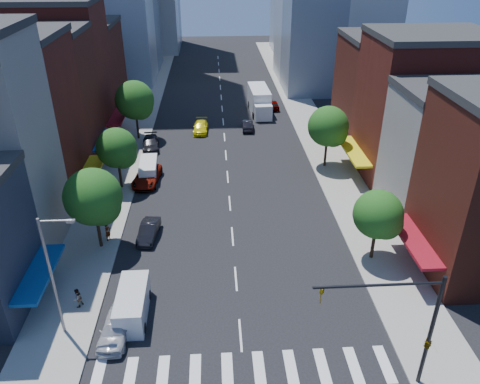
% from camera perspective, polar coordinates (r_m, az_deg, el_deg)
% --- Properties ---
extents(ground, '(220.00, 220.00, 0.00)m').
position_cam_1_polar(ground, '(33.24, 0.06, -17.05)').
color(ground, black).
rests_on(ground, ground).
extents(sidewalk_left, '(5.00, 120.00, 0.15)m').
position_cam_1_polar(sidewalk_left, '(68.40, -12.63, 7.62)').
color(sidewalk_left, gray).
rests_on(sidewalk_left, ground).
extents(sidewalk_right, '(5.00, 120.00, 0.15)m').
position_cam_1_polar(sidewalk_right, '(68.92, 8.54, 8.16)').
color(sidewalk_right, gray).
rests_on(sidewalk_right, ground).
extents(crosswalk, '(19.00, 3.00, 0.01)m').
position_cam_1_polar(crosswalk, '(31.22, 0.41, -20.97)').
color(crosswalk, silver).
rests_on(crosswalk, ground).
extents(bldg_left_2, '(12.00, 9.00, 16.00)m').
position_cam_1_polar(bldg_left_2, '(50.42, -26.30, 7.38)').
color(bldg_left_2, '#581914').
rests_on(bldg_left_2, ground).
extents(bldg_left_3, '(12.00, 8.00, 15.00)m').
position_cam_1_polar(bldg_left_3, '(58.08, -23.34, 10.01)').
color(bldg_left_3, '#521E14').
rests_on(bldg_left_3, ground).
extents(bldg_left_4, '(12.00, 9.00, 17.00)m').
position_cam_1_polar(bldg_left_4, '(65.58, -21.28, 13.25)').
color(bldg_left_4, '#581914').
rests_on(bldg_left_4, ground).
extents(bldg_left_5, '(12.00, 10.00, 13.00)m').
position_cam_1_polar(bldg_left_5, '(74.90, -19.04, 13.76)').
color(bldg_left_5, '#521E14').
rests_on(bldg_left_5, ground).
extents(bldg_right_1, '(12.00, 8.00, 12.00)m').
position_cam_1_polar(bldg_right_1, '(47.72, 24.97, 3.95)').
color(bldg_right_1, beige).
rests_on(bldg_right_1, ground).
extents(bldg_right_2, '(12.00, 10.00, 15.00)m').
position_cam_1_polar(bldg_right_2, '(54.73, 21.24, 9.36)').
color(bldg_right_2, '#581914').
rests_on(bldg_right_2, ground).
extents(bldg_right_3, '(12.00, 10.00, 13.00)m').
position_cam_1_polar(bldg_right_3, '(63.82, 17.66, 11.57)').
color(bldg_right_3, '#521E14').
rests_on(bldg_right_3, ground).
extents(traffic_signal, '(7.24, 2.24, 8.00)m').
position_cam_1_polar(traffic_signal, '(29.38, 21.20, -15.72)').
color(traffic_signal, black).
rests_on(traffic_signal, sidewalk_right).
extents(streetlight, '(2.25, 0.25, 9.00)m').
position_cam_1_polar(streetlight, '(32.18, -21.81, -8.89)').
color(streetlight, slate).
rests_on(streetlight, sidewalk_left).
extents(tree_left_near, '(4.80, 4.80, 7.30)m').
position_cam_1_polar(tree_left_near, '(40.25, -17.27, -0.82)').
color(tree_left_near, black).
rests_on(tree_left_near, sidewalk_left).
extents(tree_left_mid, '(4.20, 4.20, 6.65)m').
position_cam_1_polar(tree_left_mid, '(50.05, -14.64, 5.02)').
color(tree_left_mid, black).
rests_on(tree_left_mid, sidewalk_left).
extents(tree_left_far, '(5.00, 5.00, 7.75)m').
position_cam_1_polar(tree_left_far, '(62.76, -12.58, 10.71)').
color(tree_left_far, black).
rests_on(tree_left_far, sidewalk_left).
extents(tree_right_near, '(4.00, 4.00, 6.20)m').
position_cam_1_polar(tree_right_near, '(39.02, 16.69, -2.86)').
color(tree_right_near, black).
rests_on(tree_right_near, sidewalk_right).
extents(tree_right_far, '(4.60, 4.60, 7.20)m').
position_cam_1_polar(tree_right_far, '(54.23, 10.85, 7.67)').
color(tree_right_far, black).
rests_on(tree_right_far, sidewalk_right).
extents(parked_car_front, '(2.12, 4.65, 1.55)m').
position_cam_1_polar(parked_car_front, '(33.70, -14.94, -15.67)').
color(parked_car_front, '#B5B6BA').
rests_on(parked_car_front, ground).
extents(parked_car_second, '(1.87, 4.28, 1.37)m').
position_cam_1_polar(parked_car_second, '(42.76, -11.07, -4.69)').
color(parked_car_second, black).
rests_on(parked_car_second, ground).
extents(parked_car_third, '(3.06, 5.75, 1.54)m').
position_cam_1_polar(parked_car_third, '(52.24, -11.26, 1.88)').
color(parked_car_third, '#999999').
rests_on(parked_car_third, ground).
extents(parked_car_rear, '(2.46, 5.11, 1.43)m').
position_cam_1_polar(parked_car_rear, '(60.89, -10.84, 5.82)').
color(parked_car_rear, black).
rests_on(parked_car_rear, ground).
extents(cargo_van_near, '(2.07, 4.98, 2.12)m').
position_cam_1_polar(cargo_van_near, '(34.64, -13.01, -13.31)').
color(cargo_van_near, silver).
rests_on(cargo_van_near, ground).
extents(cargo_van_far, '(2.07, 4.66, 1.95)m').
position_cam_1_polar(cargo_van_far, '(53.26, -11.08, 2.67)').
color(cargo_van_far, white).
rests_on(cargo_van_far, ground).
extents(taxi, '(2.18, 4.85, 1.38)m').
position_cam_1_polar(taxi, '(65.63, -4.81, 7.90)').
color(taxi, yellow).
rests_on(taxi, ground).
extents(traffic_car_oncoming, '(1.68, 4.20, 1.36)m').
position_cam_1_polar(traffic_car_oncoming, '(66.26, 0.94, 8.19)').
color(traffic_car_oncoming, black).
rests_on(traffic_car_oncoming, ground).
extents(traffic_car_far, '(1.80, 4.02, 1.34)m').
position_cam_1_polar(traffic_car_far, '(75.00, 4.04, 10.58)').
color(traffic_car_far, '#999999').
rests_on(traffic_car_far, ground).
extents(box_truck, '(3.13, 9.15, 3.64)m').
position_cam_1_polar(box_truck, '(73.01, 2.39, 10.99)').
color(box_truck, white).
rests_on(box_truck, ground).
extents(pedestrian_near, '(0.64, 0.71, 1.63)m').
position_cam_1_polar(pedestrian_near, '(42.93, -15.82, -4.72)').
color(pedestrian_near, '#999999').
rests_on(pedestrian_near, sidewalk_left).
extents(pedestrian_far, '(0.87, 0.93, 1.52)m').
position_cam_1_polar(pedestrian_far, '(36.51, -19.20, -12.11)').
color(pedestrian_far, '#999999').
rests_on(pedestrian_far, sidewalk_left).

